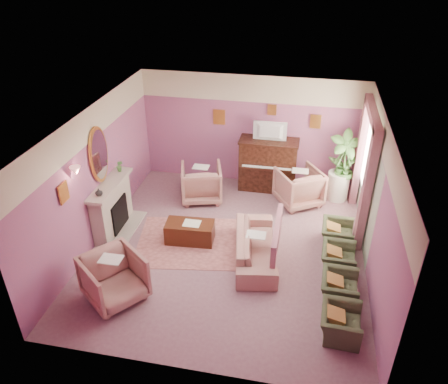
% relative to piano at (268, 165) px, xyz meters
% --- Properties ---
extents(floor, '(5.50, 6.00, 0.01)m').
position_rel_piano_xyz_m(floor, '(-0.50, -2.68, -0.65)').
color(floor, '#835A65').
rests_on(floor, ground).
extents(ceiling, '(5.50, 6.00, 0.01)m').
position_rel_piano_xyz_m(ceiling, '(-0.50, -2.68, 2.15)').
color(ceiling, white).
rests_on(ceiling, wall_back).
extents(wall_back, '(5.50, 0.02, 2.80)m').
position_rel_piano_xyz_m(wall_back, '(-0.50, 0.32, 0.75)').
color(wall_back, '#824F80').
rests_on(wall_back, floor).
extents(wall_front, '(5.50, 0.02, 2.80)m').
position_rel_piano_xyz_m(wall_front, '(-0.50, -5.68, 0.75)').
color(wall_front, '#824F80').
rests_on(wall_front, floor).
extents(wall_left, '(0.02, 6.00, 2.80)m').
position_rel_piano_xyz_m(wall_left, '(-3.25, -2.68, 0.75)').
color(wall_left, '#824F80').
rests_on(wall_left, floor).
extents(wall_right, '(0.02, 6.00, 2.80)m').
position_rel_piano_xyz_m(wall_right, '(2.25, -2.68, 0.75)').
color(wall_right, '#824F80').
rests_on(wall_right, floor).
extents(picture_rail_band, '(5.50, 0.01, 0.65)m').
position_rel_piano_xyz_m(picture_rail_band, '(-0.50, 0.31, 1.82)').
color(picture_rail_band, beige).
rests_on(picture_rail_band, wall_back).
extents(stripe_panel, '(0.01, 3.00, 2.15)m').
position_rel_piano_xyz_m(stripe_panel, '(2.23, -1.38, 0.42)').
color(stripe_panel, '#AAB69B').
rests_on(stripe_panel, wall_right).
extents(fireplace_surround, '(0.30, 1.40, 1.10)m').
position_rel_piano_xyz_m(fireplace_surround, '(-3.09, -2.48, -0.10)').
color(fireplace_surround, '#AB9E8C').
rests_on(fireplace_surround, floor).
extents(fireplace_inset, '(0.18, 0.72, 0.68)m').
position_rel_piano_xyz_m(fireplace_inset, '(-2.99, -2.48, -0.25)').
color(fireplace_inset, black).
rests_on(fireplace_inset, floor).
extents(fire_ember, '(0.06, 0.54, 0.10)m').
position_rel_piano_xyz_m(fire_ember, '(-2.95, -2.48, -0.43)').
color(fire_ember, orange).
rests_on(fire_ember, floor).
extents(mantel_shelf, '(0.40, 1.55, 0.07)m').
position_rel_piano_xyz_m(mantel_shelf, '(-3.06, -2.48, 0.47)').
color(mantel_shelf, '#AB9E8C').
rests_on(mantel_shelf, fireplace_surround).
extents(hearth, '(0.55, 1.50, 0.02)m').
position_rel_piano_xyz_m(hearth, '(-2.89, -2.48, -0.64)').
color(hearth, '#AB9E8C').
rests_on(hearth, floor).
extents(mirror_frame, '(0.04, 0.72, 1.20)m').
position_rel_piano_xyz_m(mirror_frame, '(-3.20, -2.48, 1.15)').
color(mirror_frame, gold).
rests_on(mirror_frame, wall_left).
extents(mirror_glass, '(0.01, 0.60, 1.06)m').
position_rel_piano_xyz_m(mirror_glass, '(-3.17, -2.48, 1.15)').
color(mirror_glass, silver).
rests_on(mirror_glass, wall_left).
extents(sconce_shade, '(0.20, 0.20, 0.16)m').
position_rel_piano_xyz_m(sconce_shade, '(-3.12, -3.53, 1.33)').
color(sconce_shade, '#DB847E').
rests_on(sconce_shade, wall_left).
extents(piano, '(1.40, 0.60, 1.30)m').
position_rel_piano_xyz_m(piano, '(0.00, 0.00, 0.00)').
color(piano, black).
rests_on(piano, floor).
extents(piano_keyshelf, '(1.30, 0.12, 0.06)m').
position_rel_piano_xyz_m(piano_keyshelf, '(-0.00, -0.35, 0.07)').
color(piano_keyshelf, black).
rests_on(piano_keyshelf, piano).
extents(piano_keys, '(1.20, 0.08, 0.02)m').
position_rel_piano_xyz_m(piano_keys, '(0.00, -0.35, 0.11)').
color(piano_keys, white).
rests_on(piano_keys, piano).
extents(piano_top, '(1.45, 0.65, 0.04)m').
position_rel_piano_xyz_m(piano_top, '(0.00, 0.00, 0.66)').
color(piano_top, black).
rests_on(piano_top, piano).
extents(television, '(0.80, 0.12, 0.48)m').
position_rel_piano_xyz_m(television, '(0.00, -0.05, 0.95)').
color(television, black).
rests_on(television, piano).
extents(print_back_left, '(0.30, 0.03, 0.38)m').
position_rel_piano_xyz_m(print_back_left, '(-1.30, 0.28, 1.07)').
color(print_back_left, gold).
rests_on(print_back_left, wall_back).
extents(print_back_right, '(0.26, 0.03, 0.34)m').
position_rel_piano_xyz_m(print_back_right, '(1.05, 0.28, 1.13)').
color(print_back_right, gold).
rests_on(print_back_right, wall_back).
extents(print_back_mid, '(0.22, 0.03, 0.26)m').
position_rel_piano_xyz_m(print_back_mid, '(0.00, 0.28, 1.35)').
color(print_back_mid, gold).
rests_on(print_back_mid, wall_back).
extents(print_left_wall, '(0.03, 0.28, 0.36)m').
position_rel_piano_xyz_m(print_left_wall, '(-3.21, -3.88, 1.07)').
color(print_left_wall, gold).
rests_on(print_left_wall, wall_left).
extents(window_blind, '(0.03, 1.40, 1.80)m').
position_rel_piano_xyz_m(window_blind, '(2.20, -1.13, 1.05)').
color(window_blind, beige).
rests_on(window_blind, wall_right).
extents(curtain_left, '(0.16, 0.34, 2.60)m').
position_rel_piano_xyz_m(curtain_left, '(2.12, -2.05, 0.65)').
color(curtain_left, '#9C5766').
rests_on(curtain_left, floor).
extents(curtain_right, '(0.16, 0.34, 2.60)m').
position_rel_piano_xyz_m(curtain_right, '(2.12, -0.21, 0.65)').
color(curtain_right, '#9C5766').
rests_on(curtain_right, floor).
extents(pelmet, '(0.16, 2.20, 0.16)m').
position_rel_piano_xyz_m(pelmet, '(2.12, -1.13, 1.91)').
color(pelmet, '#9C5766').
rests_on(pelmet, wall_right).
extents(mantel_plant, '(0.16, 0.16, 0.28)m').
position_rel_piano_xyz_m(mantel_plant, '(-3.05, -1.93, 0.64)').
color(mantel_plant, '#498239').
rests_on(mantel_plant, mantel_shelf).
extents(mantel_vase, '(0.16, 0.16, 0.16)m').
position_rel_piano_xyz_m(mantel_vase, '(-3.05, -2.98, 0.58)').
color(mantel_vase, beige).
rests_on(mantel_vase, mantel_shelf).
extents(area_rug, '(2.75, 2.16, 0.01)m').
position_rel_piano_xyz_m(area_rug, '(-1.17, -2.60, -0.64)').
color(area_rug, '#A8605C').
rests_on(area_rug, floor).
extents(coffee_table, '(1.03, 0.57, 0.45)m').
position_rel_piano_xyz_m(coffee_table, '(-1.33, -2.58, -0.43)').
color(coffee_table, '#411D0E').
rests_on(coffee_table, floor).
extents(table_paper, '(0.35, 0.28, 0.01)m').
position_rel_piano_xyz_m(table_paper, '(-1.28, -2.58, -0.20)').
color(table_paper, silver).
rests_on(table_paper, coffee_table).
extents(sofa, '(0.66, 1.98, 0.80)m').
position_rel_piano_xyz_m(sofa, '(0.09, -2.87, -0.25)').
color(sofa, tan).
rests_on(sofa, floor).
extents(sofa_throw, '(0.10, 1.50, 0.55)m').
position_rel_piano_xyz_m(sofa_throw, '(0.49, -2.87, -0.05)').
color(sofa_throw, '#9C5766').
rests_on(sofa_throw, sofa).
extents(floral_armchair_left, '(0.94, 0.94, 0.98)m').
position_rel_piano_xyz_m(floral_armchair_left, '(-1.51, -0.84, -0.16)').
color(floral_armchair_left, tan).
rests_on(floral_armchair_left, floor).
extents(floral_armchair_right, '(0.94, 0.94, 0.98)m').
position_rel_piano_xyz_m(floral_armchair_right, '(0.81, -0.58, -0.16)').
color(floral_armchair_right, tan).
rests_on(floral_armchair_right, floor).
extents(floral_armchair_front, '(0.94, 0.94, 0.98)m').
position_rel_piano_xyz_m(floral_armchair_front, '(-2.18, -4.47, -0.16)').
color(floral_armchair_front, tan).
rests_on(floral_armchair_front, floor).
extents(olive_chair_a, '(0.52, 0.74, 0.64)m').
position_rel_piano_xyz_m(olive_chair_a, '(1.69, -4.54, -0.33)').
color(olive_chair_a, '#3D472B').
rests_on(olive_chair_a, floor).
extents(olive_chair_b, '(0.52, 0.74, 0.64)m').
position_rel_piano_xyz_m(olive_chair_b, '(1.69, -3.72, -0.33)').
color(olive_chair_b, '#3D472B').
rests_on(olive_chair_b, floor).
extents(olive_chair_c, '(0.52, 0.74, 0.64)m').
position_rel_piano_xyz_m(olive_chair_c, '(1.69, -2.90, -0.33)').
color(olive_chair_c, '#3D472B').
rests_on(olive_chair_c, floor).
extents(olive_chair_d, '(0.52, 0.74, 0.64)m').
position_rel_piano_xyz_m(olive_chair_d, '(1.69, -2.08, -0.33)').
color(olive_chair_d, '#3D472B').
rests_on(olive_chair_d, floor).
extents(side_table, '(0.52, 0.52, 0.70)m').
position_rel_piano_xyz_m(side_table, '(1.74, -0.17, -0.30)').
color(side_table, white).
rests_on(side_table, floor).
extents(side_plant_big, '(0.30, 0.30, 0.34)m').
position_rel_piano_xyz_m(side_plant_big, '(1.74, -0.17, 0.22)').
color(side_plant_big, '#498239').
rests_on(side_plant_big, side_table).
extents(side_plant_small, '(0.16, 0.16, 0.28)m').
position_rel_piano_xyz_m(side_plant_small, '(1.86, -0.27, 0.19)').
color(side_plant_small, '#498239').
rests_on(side_plant_small, side_table).
extents(palm_pot, '(0.34, 0.34, 0.34)m').
position_rel_piano_xyz_m(palm_pot, '(1.80, -0.18, -0.48)').
color(palm_pot, brown).
rests_on(palm_pot, floor).
extents(palm_plant, '(0.76, 0.76, 1.44)m').
position_rel_piano_xyz_m(palm_plant, '(1.80, -0.18, 0.41)').
color(palm_plant, '#498239').
rests_on(palm_plant, palm_pot).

